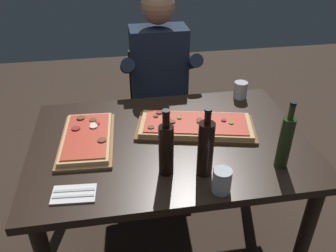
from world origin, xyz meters
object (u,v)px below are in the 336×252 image
at_px(seated_diner, 160,79).
at_px(tumbler_near_camera, 240,91).
at_px(diner_chair, 158,104).
at_px(vinegar_bottle_green, 166,148).
at_px(oil_bottle_amber, 285,141).
at_px(dining_table, 170,154).
at_px(pizza_rectangular_left, 87,138).
at_px(wine_bottle_dark, 206,148).
at_px(pizza_rectangular_front, 195,126).
at_px(tumbler_far_side, 222,182).

bearing_deg(seated_diner, tumbler_near_camera, -37.65).
bearing_deg(diner_chair, vinegar_bottle_green, -96.01).
bearing_deg(oil_bottle_amber, dining_table, 147.87).
distance_m(pizza_rectangular_left, wine_bottle_dark, 0.63).
xyz_separation_m(pizza_rectangular_left, vinegar_bottle_green, (0.36, -0.30, 0.11)).
height_order(oil_bottle_amber, diner_chair, oil_bottle_amber).
xyz_separation_m(vinegar_bottle_green, tumbler_near_camera, (0.57, 0.64, -0.09)).
relative_size(pizza_rectangular_front, tumbler_far_side, 6.30).
relative_size(vinegar_bottle_green, tumbler_near_camera, 3.05).
bearing_deg(wine_bottle_dark, tumbler_near_camera, 59.02).
height_order(tumbler_near_camera, seated_diner, seated_diner).
relative_size(dining_table, vinegar_bottle_green, 4.41).
bearing_deg(vinegar_bottle_green, tumbler_far_side, -37.43).
bearing_deg(tumbler_near_camera, seated_diner, 142.35).
relative_size(wine_bottle_dark, oil_bottle_amber, 1.00).
bearing_deg(tumbler_far_side, dining_table, 109.75).
bearing_deg(dining_table, tumbler_near_camera, 37.10).
height_order(dining_table, pizza_rectangular_front, pizza_rectangular_front).
bearing_deg(diner_chair, oil_bottle_amber, -70.43).
xyz_separation_m(pizza_rectangular_front, oil_bottle_amber, (0.31, -0.37, 0.11)).
bearing_deg(wine_bottle_dark, diner_chair, 92.43).
height_order(pizza_rectangular_front, tumbler_near_camera, tumbler_near_camera).
relative_size(oil_bottle_amber, tumbler_far_side, 3.07).
relative_size(dining_table, tumbler_far_side, 13.07).
bearing_deg(vinegar_bottle_green, diner_chair, 83.99).
distance_m(dining_table, diner_chair, 0.87).
height_order(oil_bottle_amber, tumbler_near_camera, oil_bottle_amber).
bearing_deg(vinegar_bottle_green, seated_diner, 83.27).
distance_m(dining_table, pizza_rectangular_front, 0.21).
relative_size(pizza_rectangular_left, tumbler_near_camera, 4.75).
distance_m(wine_bottle_dark, diner_chair, 1.21).
bearing_deg(pizza_rectangular_front, tumbler_far_side, -90.63).
bearing_deg(wine_bottle_dark, pizza_rectangular_front, 82.70).
height_order(vinegar_bottle_green, diner_chair, vinegar_bottle_green).
relative_size(pizza_rectangular_left, seated_diner, 0.37).
distance_m(tumbler_near_camera, tumbler_far_side, 0.88).
height_order(dining_table, tumbler_far_side, tumbler_far_side).
height_order(dining_table, wine_bottle_dark, wine_bottle_dark).
bearing_deg(oil_bottle_amber, tumbler_far_side, -159.61).
height_order(pizza_rectangular_left, tumbler_far_side, tumbler_far_side).
bearing_deg(pizza_rectangular_left, tumbler_far_side, -39.39).
distance_m(tumbler_near_camera, seated_diner, 0.57).
xyz_separation_m(tumbler_near_camera, tumbler_far_side, (-0.36, -0.80, 0.00)).
xyz_separation_m(oil_bottle_amber, diner_chair, (-0.41, 1.15, -0.39)).
height_order(vinegar_bottle_green, tumbler_near_camera, vinegar_bottle_green).
bearing_deg(seated_diner, pizza_rectangular_front, -81.78).
distance_m(tumbler_far_side, seated_diner, 1.15).
xyz_separation_m(pizza_rectangular_front, tumbler_far_side, (-0.01, -0.49, 0.03)).
relative_size(wine_bottle_dark, tumbler_far_side, 3.06).
bearing_deg(pizza_rectangular_front, pizza_rectangular_left, -177.35).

